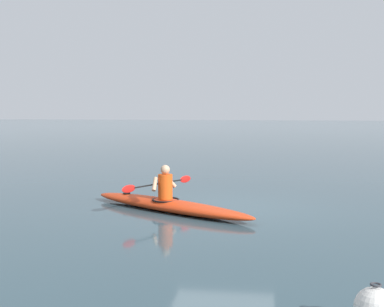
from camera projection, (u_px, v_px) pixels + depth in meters
ground_plane at (223, 208)px, 11.91m from camera, size 160.00×160.00×0.00m
kayak at (169, 205)px, 11.54m from camera, size 4.31×2.98×0.27m
kayaker at (165, 184)px, 11.58m from camera, size 1.23×2.00×0.78m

